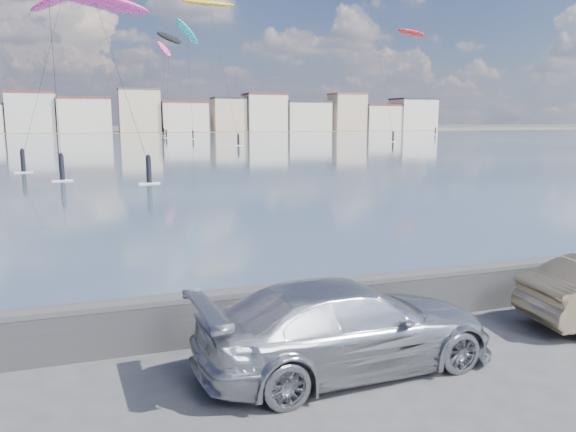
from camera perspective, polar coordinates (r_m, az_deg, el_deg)
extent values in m
plane|color=#333335|center=(9.31, 2.19, -17.96)|extent=(700.00, 700.00, 0.00)
cube|color=#2E4257|center=(99.32, -17.15, 6.93)|extent=(500.00, 177.00, 0.00)
cube|color=#4C473D|center=(207.75, -18.12, 8.18)|extent=(500.00, 60.00, 0.00)
cube|color=#28282B|center=(11.48, -2.68, -9.98)|extent=(400.00, 0.35, 0.90)
cylinder|color=#28282B|center=(11.33, -2.70, -7.84)|extent=(400.00, 0.36, 0.36)
cube|color=beige|center=(194.57, -24.57, 9.47)|extent=(14.00, 11.00, 12.00)
cube|color=brown|center=(194.73, -24.71, 11.32)|extent=(14.28, 11.22, 0.60)
cube|color=beige|center=(193.71, -19.94, 9.55)|extent=(16.00, 13.00, 10.50)
cube|color=brown|center=(193.81, -20.03, 11.19)|extent=(16.32, 13.26, 0.60)
cube|color=beige|center=(194.20, -14.87, 10.25)|extent=(13.00, 10.00, 13.50)
cube|color=#4C423D|center=(194.41, -14.96, 12.32)|extent=(13.26, 10.20, 0.60)
cube|color=beige|center=(195.76, -10.55, 9.82)|extent=(15.00, 12.00, 9.50)
cube|color=brown|center=(195.84, -10.59, 11.29)|extent=(15.30, 12.24, 0.60)
cube|color=#CCB293|center=(198.61, -6.06, 10.14)|extent=(11.00, 9.00, 11.00)
cube|color=#2D2D33|center=(198.73, -6.09, 11.81)|extent=(11.22, 9.18, 0.60)
cube|color=beige|center=(201.89, -2.40, 10.39)|extent=(14.00, 11.00, 12.50)
cube|color=brown|center=(202.06, -2.41, 12.25)|extent=(14.28, 11.22, 0.60)
cube|color=beige|center=(206.80, 1.79, 10.04)|extent=(16.00, 12.00, 10.00)
cube|color=#383330|center=(206.88, 1.80, 11.51)|extent=(16.32, 12.24, 0.60)
cube|color=#CCB293|center=(213.15, 6.02, 10.39)|extent=(12.00, 10.00, 13.00)
cube|color=brown|center=(213.33, 6.05, 12.22)|extent=(12.24, 10.20, 0.60)
cube|color=beige|center=(219.12, 9.27, 9.78)|extent=(14.00, 11.00, 9.00)
cube|color=brown|center=(219.17, 9.30, 11.03)|extent=(14.28, 11.22, 0.60)
cube|color=beige|center=(226.26, 12.57, 9.99)|extent=(15.00, 12.00, 11.50)
cube|color=#2D2D33|center=(226.38, 12.63, 11.52)|extent=(15.30, 12.24, 0.60)
imported|color=#ACAFB5|center=(10.02, 6.00, -11.02)|extent=(5.52, 2.55, 1.56)
cube|color=white|center=(109.64, 10.61, 7.45)|extent=(1.40, 0.42, 0.08)
cylinder|color=black|center=(109.60, 10.62, 7.92)|extent=(0.36, 0.36, 1.70)
sphere|color=black|center=(109.58, 10.64, 8.39)|extent=(0.28, 0.28, 0.28)
cylinder|color=black|center=(116.62, 8.97, 16.99)|extent=(0.73, 14.35, 35.53)
ellipsoid|color=red|center=(173.80, 12.49, 17.70)|extent=(11.33, 5.90, 2.65)
cube|color=white|center=(159.16, 14.72, 8.00)|extent=(1.40, 0.42, 0.08)
cylinder|color=black|center=(159.13, 14.74, 8.32)|extent=(0.36, 0.36, 1.70)
sphere|color=black|center=(159.12, 14.75, 8.64)|extent=(0.28, 0.28, 0.28)
cylinder|color=black|center=(165.89, 13.59, 13.28)|extent=(0.61, 14.98, 27.44)
cube|color=white|center=(50.54, -25.26, 4.05)|extent=(1.40, 0.42, 0.08)
cylinder|color=black|center=(50.47, -25.33, 5.06)|extent=(0.36, 0.36, 1.70)
sphere|color=black|center=(50.42, -25.41, 6.08)|extent=(0.28, 0.28, 0.28)
cylinder|color=black|center=(55.04, -23.54, 13.40)|extent=(3.49, 9.45, 14.42)
ellipsoid|color=#BF8C19|center=(109.29, -8.08, 20.64)|extent=(10.56, 4.80, 1.78)
cube|color=white|center=(92.19, -5.06, 7.15)|extent=(1.40, 0.42, 0.08)
cylinder|color=black|center=(92.15, -5.07, 7.71)|extent=(0.36, 0.36, 1.70)
sphere|color=black|center=(92.13, -5.08, 8.27)|extent=(0.28, 0.28, 0.28)
cylinder|color=black|center=(100.07, -6.66, 14.83)|extent=(1.30, 15.91, 23.67)
ellipsoid|color=#19BFBF|center=(132.37, -10.20, 17.93)|extent=(8.06, 10.31, 6.02)
cube|color=white|center=(123.49, -9.61, 7.73)|extent=(1.40, 0.42, 0.08)
cylinder|color=black|center=(123.46, -9.63, 8.15)|extent=(0.36, 0.36, 1.70)
sphere|color=black|center=(123.44, -9.64, 8.57)|extent=(0.28, 0.28, 0.28)
cylinder|color=black|center=(127.46, -9.92, 13.29)|extent=(0.65, 7.63, 21.98)
cube|color=white|center=(39.00, -13.91, 3.25)|extent=(1.40, 0.42, 0.08)
cylinder|color=black|center=(38.91, -13.96, 4.57)|extent=(0.36, 0.36, 1.70)
sphere|color=black|center=(38.84, -14.02, 5.89)|extent=(0.28, 0.28, 0.28)
cylinder|color=black|center=(45.14, -16.84, 13.71)|extent=(2.79, 12.74, 12.81)
ellipsoid|color=#E5338C|center=(159.13, -12.49, 16.26)|extent=(4.45, 9.81, 6.38)
cube|color=white|center=(148.27, -12.47, 7.97)|extent=(1.40, 0.42, 0.08)
cylinder|color=black|center=(148.25, -12.48, 8.32)|extent=(0.36, 0.36, 1.70)
sphere|color=black|center=(148.23, -12.49, 8.67)|extent=(0.28, 0.28, 0.28)
cylinder|color=black|center=(153.33, -12.49, 12.50)|extent=(1.90, 9.74, 21.41)
ellipsoid|color=black|center=(141.66, -11.95, 17.30)|extent=(6.97, 9.21, 5.01)
cube|color=white|center=(130.93, -12.25, 7.76)|extent=(1.40, 0.42, 0.08)
cylinder|color=black|center=(130.90, -12.26, 8.15)|extent=(0.36, 0.36, 1.70)
sphere|color=black|center=(130.88, -12.28, 8.55)|extent=(0.28, 0.28, 0.28)
cylinder|color=black|center=(135.86, -12.11, 12.98)|extent=(2.68, 9.33, 21.89)
cube|color=white|center=(42.65, -21.92, 3.37)|extent=(1.40, 0.42, 0.08)
cylinder|color=black|center=(42.57, -22.00, 4.57)|extent=(0.36, 0.36, 1.70)
sphere|color=black|center=(42.51, -22.08, 5.78)|extent=(0.28, 0.28, 0.28)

